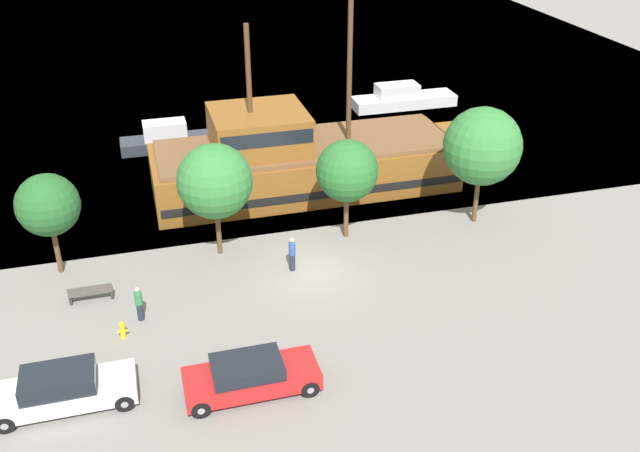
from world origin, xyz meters
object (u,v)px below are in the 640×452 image
Objects in this scene: pedestrian_walking_near at (292,254)px; pedestrian_walking_far at (139,303)px; parked_car_curb_front at (63,389)px; fire_hydrant at (122,329)px; moored_boat_dockside at (171,138)px; bench_promenade_east at (91,293)px; moored_boat_outer at (402,98)px; pirate_ship at (300,160)px; parked_car_curb_mid at (250,376)px.

pedestrian_walking_far is at bearing -163.46° from pedestrian_walking_near.
parked_car_curb_front is 6.41× the size of fire_hydrant.
moored_boat_dockside is 17.44m from bench_promenade_east.
pirate_ship is at bearing -132.80° from moored_boat_outer.
parked_car_curb_front is 6.58m from parked_car_curb_mid.
moored_boat_outer is at bearing 11.46° from moored_boat_dockside.
fire_hydrant is at bearing -158.03° from pedestrian_walking_near.
parked_car_curb_front is at bearing -104.15° from moored_boat_dockside.
pedestrian_walking_far reaches higher than parked_car_curb_mid.
parked_car_curb_mid reaches higher than fire_hydrant.
pedestrian_walking_far reaches higher than fire_hydrant.
pedestrian_walking_near reaches higher than bench_promenade_east.
parked_car_curb_mid is 6.39× the size of fire_hydrant.
pirate_ship reaches higher than fire_hydrant.
pirate_ship reaches higher than bench_promenade_east.
moored_boat_dockside is at bearing 129.18° from pirate_ship.
pedestrian_walking_near is at bearing 0.89° from bench_promenade_east.
pirate_ship reaches higher than moored_boat_outer.
moored_boat_dockside is 3.66× the size of bench_promenade_east.
parked_car_curb_mid is at bearing -56.80° from pedestrian_walking_far.
pirate_ship is 14.50m from bench_promenade_east.
parked_car_curb_front is at bearing -122.22° from pedestrian_walking_far.
moored_boat_dockside is at bearing -168.54° from moored_boat_outer.
pirate_ship is 3.75× the size of parked_car_curb_front.
moored_boat_dockside is 18.90m from pedestrian_walking_far.
moored_boat_dockside is 17.06m from pedestrian_walking_near.
pedestrian_walking_far is (-7.04, -2.09, -0.05)m from pedestrian_walking_near.
pedestrian_walking_near is at bearing -106.68° from pirate_ship.
parked_car_curb_front reaches higher than bench_promenade_east.
moored_boat_outer is 4.20× the size of bench_promenade_east.
bench_promenade_east is at bearing 135.77° from pedestrian_walking_far.
moored_boat_outer is 4.57× the size of pedestrian_walking_near.
moored_boat_outer reaches higher than pedestrian_walking_near.
bench_promenade_east is 1.15× the size of pedestrian_walking_far.
pedestrian_walking_near is (9.90, 6.63, 0.13)m from parked_car_curb_front.
moored_boat_outer is at bearing 47.76° from fire_hydrant.
pedestrian_walking_far is at bearing -132.52° from moored_boat_outer.
pedestrian_walking_far is (2.00, -1.95, 0.37)m from bench_promenade_east.
pedestrian_walking_near reaches higher than pedestrian_walking_far.
parked_car_curb_mid is at bearing -121.05° from moored_boat_outer.
parked_car_curb_front is (-23.19, -26.71, 0.09)m from moored_boat_outer.
parked_car_curb_front is at bearing -121.10° from fire_hydrant.
fire_hydrant is 0.45× the size of pedestrian_walking_near.
fire_hydrant is at bearing -131.67° from pirate_ship.
parked_car_curb_mid is 6.65m from pedestrian_walking_far.
moored_boat_dockside is at bearing 75.85° from parked_car_curb_front.
moored_boat_outer is 4.82× the size of pedestrian_walking_far.
moored_boat_outer is at bearing 47.48° from pedestrian_walking_far.
pirate_ship is 24.00× the size of fire_hydrant.
parked_car_curb_front is 2.64× the size of bench_promenade_east.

